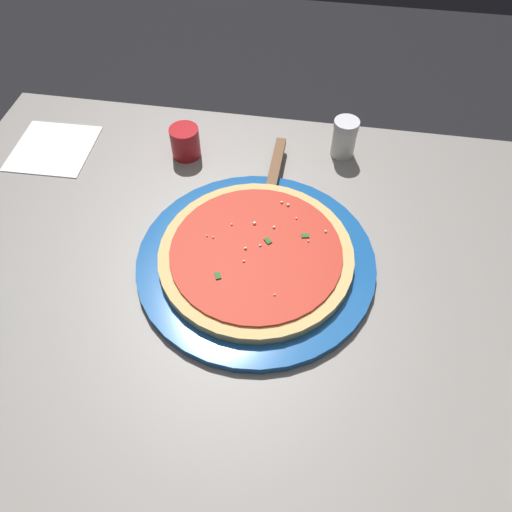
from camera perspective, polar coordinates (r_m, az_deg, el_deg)
The scene contains 8 objects.
ground_plane at distance 1.41m, azimuth -0.35°, elevation -19.35°, with size 5.00×5.00×0.00m, color black.
restaurant_table at distance 0.87m, azimuth -0.55°, elevation -6.81°, with size 1.13×0.78×0.72m.
serving_plate at distance 0.76m, azimuth -0.00°, elevation -0.59°, with size 0.37×0.37×0.01m, color #195199.
pizza at distance 0.75m, azimuth 0.00°, elevation 0.19°, with size 0.30×0.30×0.02m.
pizza_server at distance 0.87m, azimuth 1.97°, elevation 8.84°, with size 0.07×0.22×0.01m.
cup_small_sauce at distance 0.94m, azimuth -8.25°, elevation 13.01°, with size 0.05×0.05×0.06m, color #B2191E.
napkin_folded_right at distance 1.04m, azimuth -22.54°, elevation 11.53°, with size 0.15×0.15×0.00m, color white.
parmesan_shaker at distance 0.94m, azimuth 10.26°, elevation 13.42°, with size 0.05×0.05×0.07m.
Camera 1 is at (0.08, -0.44, 1.34)m, focal length 34.32 mm.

